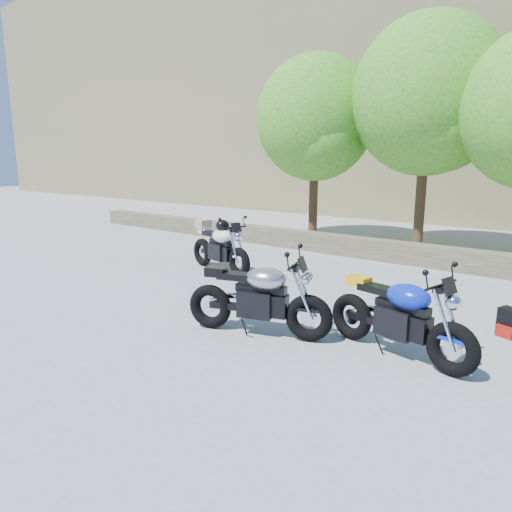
{
  "coord_description": "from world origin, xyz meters",
  "views": [
    {
      "loc": [
        5.4,
        -5.35,
        2.44
      ],
      "look_at": [
        0.2,
        1.0,
        0.75
      ],
      "focal_mm": 32.0,
      "sensor_mm": 36.0,
      "label": 1
    }
  ],
  "objects_px": {
    "backpack": "(510,323)",
    "silver_bike": "(259,299)",
    "blue_bike": "(399,317)",
    "white_bike": "(220,246)"
  },
  "relations": [
    {
      "from": "backpack",
      "to": "silver_bike",
      "type": "bearing_deg",
      "value": -122.52
    },
    {
      "from": "blue_bike",
      "to": "white_bike",
      "type": "bearing_deg",
      "value": 170.02
    },
    {
      "from": "silver_bike",
      "to": "white_bike",
      "type": "distance_m",
      "value": 3.99
    },
    {
      "from": "white_bike",
      "to": "blue_bike",
      "type": "xyz_separation_m",
      "value": [
        4.98,
        -1.92,
        -0.07
      ]
    },
    {
      "from": "white_bike",
      "to": "backpack",
      "type": "distance_m",
      "value": 5.97
    },
    {
      "from": "silver_bike",
      "to": "backpack",
      "type": "height_order",
      "value": "silver_bike"
    },
    {
      "from": "silver_bike",
      "to": "white_bike",
      "type": "xyz_separation_m",
      "value": [
        -3.14,
        2.46,
        0.06
      ]
    },
    {
      "from": "silver_bike",
      "to": "blue_bike",
      "type": "height_order",
      "value": "silver_bike"
    },
    {
      "from": "silver_bike",
      "to": "blue_bike",
      "type": "xyz_separation_m",
      "value": [
        1.85,
        0.55,
        -0.01
      ]
    },
    {
      "from": "silver_bike",
      "to": "backpack",
      "type": "bearing_deg",
      "value": 18.89
    }
  ]
}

